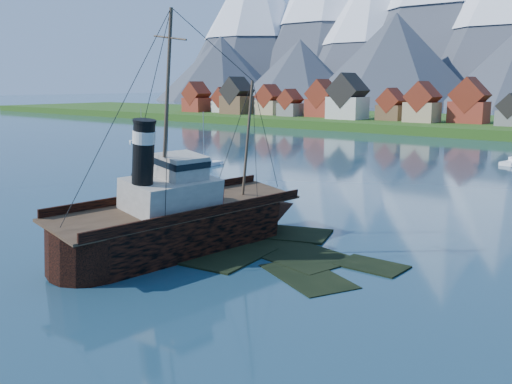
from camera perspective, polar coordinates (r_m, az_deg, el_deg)
The scene contains 6 objects.
ground at distance 57.86m, azimuth -4.20°, elevation -5.68°, with size 1400.00×1400.00×0.00m, color #1C3C50.
shoal at distance 58.34m, azimuth -1.46°, elevation -5.87°, with size 31.71×21.24×1.14m.
town at distance 205.29m, azimuth 19.09°, elevation 8.20°, with size 250.96×16.69×17.30m.
tugboat_wreck at distance 57.94m, azimuth -6.50°, elevation -2.57°, with size 7.11×30.62×24.26m.
sailboat_a at distance 114.44m, azimuth -5.22°, elevation 2.69°, with size 3.00×9.46×11.38m.
sailboat_b at distance 164.54m, azimuth -11.33°, elevation 5.01°, with size 4.47×6.98×9.99m.
Camera 1 is at (38.26, -40.15, 16.45)m, focal length 40.00 mm.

